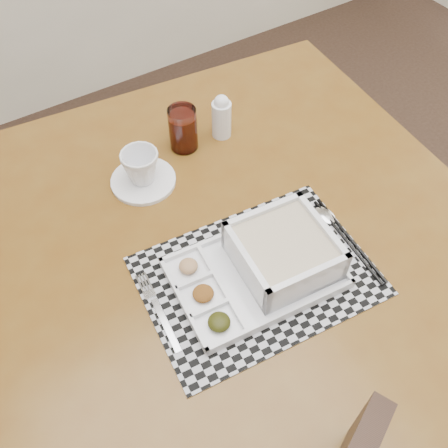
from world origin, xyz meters
The scene contains 10 objects.
dining_table centered at (-0.06, 0.76, 0.75)m, with size 1.21×1.21×0.83m.
placemat centered at (-0.07, 0.64, 0.84)m, with size 0.45×0.32×0.00m, color #AAABB2.
serving_tray centered at (-0.03, 0.63, 0.87)m, with size 0.34×0.25×0.09m.
fork centered at (-0.28, 0.67, 0.84)m, with size 0.03×0.19×0.00m.
spoon centered at (0.14, 0.67, 0.84)m, with size 0.04×0.18×0.01m.
chopsticks centered at (0.14, 0.60, 0.84)m, with size 0.04×0.24×0.01m.
saucer centered at (-0.15, 0.99, 0.84)m, with size 0.15×0.15×0.01m, color white.
cup centered at (-0.15, 0.99, 0.88)m, with size 0.09×0.09×0.08m, color white.
juice_glass centered at (-0.01, 1.04, 0.89)m, with size 0.07×0.07×0.11m.
creamer_bottle centered at (0.09, 1.03, 0.89)m, with size 0.05×0.05×0.12m.
Camera 1 is at (-0.41, 0.22, 1.68)m, focal length 40.00 mm.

